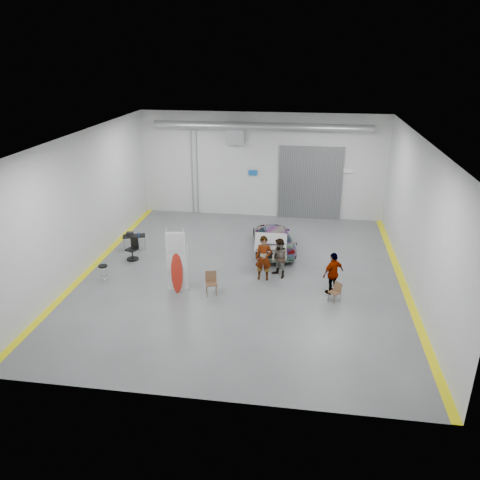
# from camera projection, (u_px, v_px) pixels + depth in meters

# --- Properties ---
(ground) EXTENTS (16.00, 16.00, 0.00)m
(ground) POSITION_uv_depth(u_px,v_px,m) (242.00, 275.00, 20.55)
(ground) COLOR #56585C
(ground) RESTS_ON ground
(room_shell) EXTENTS (14.02, 16.18, 6.01)m
(room_shell) POSITION_uv_depth(u_px,v_px,m) (255.00, 172.00, 21.01)
(room_shell) COLOR silver
(room_shell) RESTS_ON ground
(sedan_car) EXTENTS (2.62, 4.50, 1.22)m
(sedan_car) POSITION_uv_depth(u_px,v_px,m) (274.00, 238.00, 22.90)
(sedan_car) COLOR silver
(sedan_car) RESTS_ON ground
(person_a) EXTENTS (0.72, 0.47, 1.96)m
(person_a) POSITION_uv_depth(u_px,v_px,m) (264.00, 258.00, 19.79)
(person_a) COLOR olive
(person_a) RESTS_ON ground
(person_b) EXTENTS (1.08, 1.07, 1.76)m
(person_b) POSITION_uv_depth(u_px,v_px,m) (280.00, 258.00, 20.02)
(person_b) COLOR teal
(person_b) RESTS_ON ground
(person_c) EXTENTS (1.06, 1.00, 1.78)m
(person_c) POSITION_uv_depth(u_px,v_px,m) (333.00, 273.00, 18.66)
(person_c) COLOR #9D5534
(person_c) RESTS_ON ground
(surfboard_display) EXTENTS (0.78, 0.27, 2.77)m
(surfboard_display) POSITION_uv_depth(u_px,v_px,m) (176.00, 267.00, 18.67)
(surfboard_display) COLOR white
(surfboard_display) RESTS_ON ground
(folding_chair_near) EXTENTS (0.55, 0.58, 0.94)m
(folding_chair_near) POSITION_uv_depth(u_px,v_px,m) (212.00, 288.00, 18.80)
(folding_chair_near) COLOR brown
(folding_chair_near) RESTS_ON ground
(folding_chair_far) EXTENTS (0.52, 0.60, 0.79)m
(folding_chair_far) POSITION_uv_depth(u_px,v_px,m) (334.00, 296.00, 18.27)
(folding_chair_far) COLOR brown
(folding_chair_far) RESTS_ON ground
(shop_stool) EXTENTS (0.40, 0.40, 0.78)m
(shop_stool) POSITION_uv_depth(u_px,v_px,m) (104.00, 274.00, 19.75)
(shop_stool) COLOR black
(shop_stool) RESTS_ON ground
(work_table) EXTENTS (1.20, 0.86, 0.89)m
(work_table) POSITION_uv_depth(u_px,v_px,m) (133.00, 236.00, 23.00)
(work_table) COLOR #9A9EA3
(work_table) RESTS_ON ground
(office_chair) EXTENTS (0.60, 0.63, 1.06)m
(office_chair) POSITION_uv_depth(u_px,v_px,m) (133.00, 250.00, 21.90)
(office_chair) COLOR black
(office_chair) RESTS_ON ground
(trunk_lid) EXTENTS (1.43, 0.87, 0.04)m
(trunk_lid) POSITION_uv_depth(u_px,v_px,m) (271.00, 240.00, 20.95)
(trunk_lid) COLOR silver
(trunk_lid) RESTS_ON sedan_car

